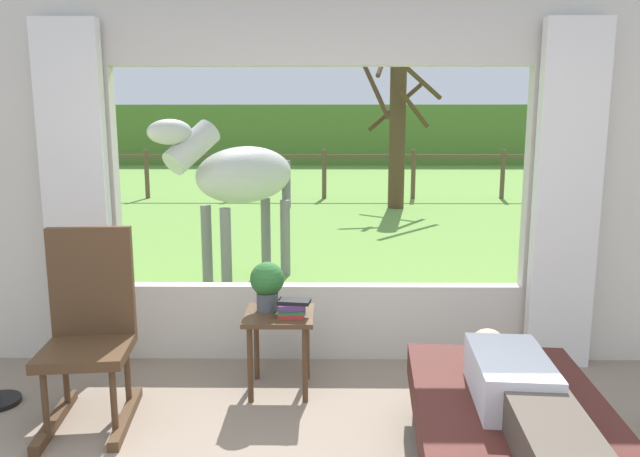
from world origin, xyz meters
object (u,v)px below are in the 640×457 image
(recliner_sofa, at_px, (516,455))
(potted_plant, at_px, (267,283))
(side_table, at_px, (279,327))
(book_stack, at_px, (292,308))
(pasture_tree, at_px, (397,128))
(horse, at_px, (240,177))
(reclining_person, at_px, (523,398))
(rocking_chair, at_px, (90,328))

(recliner_sofa, bearing_deg, potted_plant, 140.77)
(side_table, bearing_deg, book_stack, -34.75)
(potted_plant, height_order, pasture_tree, pasture_tree)
(horse, distance_m, pasture_tree, 6.09)
(recliner_sofa, distance_m, reclining_person, 0.31)
(horse, xyz_separation_m, pasture_tree, (2.31, 5.62, 0.45))
(pasture_tree, bearing_deg, horse, -112.31)
(side_table, xyz_separation_m, book_stack, (0.09, -0.06, 0.15))
(side_table, xyz_separation_m, horse, (-0.61, 2.64, 0.73))
(potted_plant, xyz_separation_m, pasture_tree, (1.77, 8.20, 0.90))
(recliner_sofa, xyz_separation_m, rocking_chair, (-2.24, 0.78, 0.33))
(side_table, height_order, horse, horse)
(potted_plant, relative_size, pasture_tree, 0.10)
(reclining_person, height_order, pasture_tree, pasture_tree)
(recliner_sofa, distance_m, book_stack, 1.57)
(rocking_chair, height_order, horse, horse)
(pasture_tree, bearing_deg, rocking_chair, -107.82)
(reclining_person, bearing_deg, recliner_sofa, 94.52)
(horse, bearing_deg, potted_plant, 143.53)
(recliner_sofa, relative_size, horse, 1.02)
(recliner_sofa, relative_size, book_stack, 8.07)
(potted_plant, bearing_deg, rocking_chair, -157.46)
(potted_plant, bearing_deg, pasture_tree, 77.79)
(book_stack, bearing_deg, reclining_person, -46.10)
(book_stack, distance_m, pasture_tree, 8.53)
(side_table, relative_size, potted_plant, 1.63)
(book_stack, bearing_deg, pasture_tree, 79.06)
(book_stack, height_order, pasture_tree, pasture_tree)
(book_stack, xyz_separation_m, horse, (-0.70, 2.70, 0.58))
(reclining_person, height_order, side_table, reclining_person)
(potted_plant, xyz_separation_m, horse, (-0.53, 2.58, 0.45))
(recliner_sofa, relative_size, rocking_chair, 1.58)
(rocking_chair, height_order, book_stack, rocking_chair)
(reclining_person, xyz_separation_m, rocking_chair, (-2.24, 0.83, 0.02))
(potted_plant, relative_size, horse, 0.18)
(rocking_chair, distance_m, pasture_tree, 9.11)
(rocking_chair, bearing_deg, potted_plant, 15.86)
(rocking_chair, xyz_separation_m, book_stack, (1.16, 0.29, 0.03))
(potted_plant, bearing_deg, recliner_sofa, -43.75)
(reclining_person, xyz_separation_m, potted_plant, (-1.25, 1.25, 0.18))
(potted_plant, bearing_deg, side_table, -36.87)
(pasture_tree, bearing_deg, reclining_person, -93.18)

